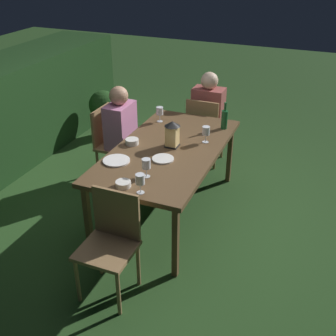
% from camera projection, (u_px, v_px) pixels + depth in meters
% --- Properties ---
extents(ground_plane, '(16.00, 16.00, 0.00)m').
position_uv_depth(ground_plane, '(168.00, 211.00, 4.44)').
color(ground_plane, '#26471E').
extents(dining_table, '(1.86, 0.98, 0.75)m').
position_uv_depth(dining_table, '(168.00, 153.00, 4.10)').
color(dining_table, brown).
rests_on(dining_table, ground).
extents(chair_side_right_b, '(0.42, 0.40, 0.87)m').
position_uv_depth(chair_side_right_b, '(111.00, 141.00, 4.83)').
color(chair_side_right_b, '#937047').
rests_on(chair_side_right_b, ground).
extents(person_in_pink, '(0.38, 0.47, 1.15)m').
position_uv_depth(person_in_pink, '(126.00, 131.00, 4.70)').
color(person_in_pink, '#C675A3').
rests_on(person_in_pink, ground).
extents(chair_head_near, '(0.40, 0.42, 0.87)m').
position_uv_depth(chair_head_near, '(111.00, 240.00, 3.25)').
color(chair_head_near, '#937047').
rests_on(chair_head_near, ground).
extents(chair_head_far, '(0.40, 0.42, 0.87)m').
position_uv_depth(chair_head_far, '(204.00, 128.00, 5.16)').
color(chair_head_far, '#937047').
rests_on(chair_head_far, ground).
extents(person_in_rust, '(0.48, 0.38, 1.15)m').
position_uv_depth(person_in_rust, '(209.00, 111.00, 5.24)').
color(person_in_rust, '#9E4C47').
rests_on(person_in_rust, ground).
extents(lantern_centerpiece, '(0.15, 0.15, 0.27)m').
position_uv_depth(lantern_centerpiece, '(172.00, 133.00, 4.04)').
color(lantern_centerpiece, black).
rests_on(lantern_centerpiece, dining_table).
extents(green_bottle_on_table, '(0.07, 0.07, 0.29)m').
position_uv_depth(green_bottle_on_table, '(224.00, 119.00, 4.44)').
color(green_bottle_on_table, '#1E5B2D').
rests_on(green_bottle_on_table, dining_table).
extents(wine_glass_a, '(0.08, 0.08, 0.17)m').
position_uv_depth(wine_glass_a, '(146.00, 165.00, 3.53)').
color(wine_glass_a, silver).
rests_on(wine_glass_a, dining_table).
extents(wine_glass_b, '(0.08, 0.08, 0.17)m').
position_uv_depth(wine_glass_b, '(140.00, 180.00, 3.31)').
color(wine_glass_b, silver).
rests_on(wine_glass_b, dining_table).
extents(wine_glass_c, '(0.08, 0.08, 0.17)m').
position_uv_depth(wine_glass_c, '(206.00, 131.00, 4.14)').
color(wine_glass_c, silver).
rests_on(wine_glass_c, dining_table).
extents(wine_glass_d, '(0.08, 0.08, 0.17)m').
position_uv_depth(wine_glass_d, '(160.00, 112.00, 4.61)').
color(wine_glass_d, silver).
rests_on(wine_glass_d, dining_table).
extents(plate_a, '(0.25, 0.25, 0.01)m').
position_uv_depth(plate_a, '(116.00, 161.00, 3.83)').
color(plate_a, white).
rests_on(plate_a, dining_table).
extents(plate_b, '(0.20, 0.20, 0.01)m').
position_uv_depth(plate_b, '(163.00, 159.00, 3.86)').
color(plate_b, white).
rests_on(plate_b, dining_table).
extents(bowl_olives, '(0.13, 0.13, 0.05)m').
position_uv_depth(bowl_olives, '(123.00, 184.00, 3.43)').
color(bowl_olives, silver).
rests_on(bowl_olives, dining_table).
extents(bowl_bread, '(0.13, 0.13, 0.05)m').
position_uv_depth(bowl_bread, '(132.00, 141.00, 4.14)').
color(bowl_bread, silver).
rests_on(bowl_bread, dining_table).
extents(potted_plant_by_hedge, '(0.41, 0.41, 0.68)m').
position_uv_depth(potted_plant_by_hedge, '(104.00, 110.00, 5.94)').
color(potted_plant_by_hedge, brown).
rests_on(potted_plant_by_hedge, ground).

